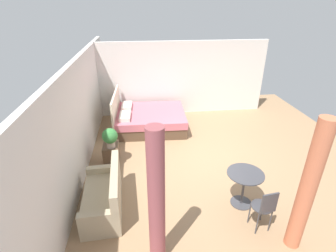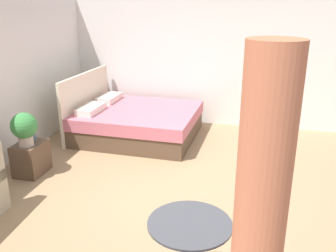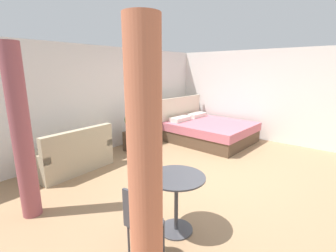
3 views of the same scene
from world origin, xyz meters
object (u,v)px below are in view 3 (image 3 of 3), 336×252
(bed, at_px, (208,131))
(nightstand, at_px, (135,140))
(couch, at_px, (74,157))
(vase, at_px, (138,126))
(potted_plant, at_px, (132,121))
(balcony_table, at_px, (176,193))
(cafe_chair_near_window, at_px, (141,220))

(bed, distance_m, nightstand, 2.15)
(couch, relative_size, vase, 6.96)
(potted_plant, bearing_deg, nightstand, 14.36)
(nightstand, bearing_deg, potted_plant, -165.64)
(potted_plant, xyz_separation_m, balcony_table, (-1.76, -2.74, -0.25))
(bed, relative_size, couch, 1.48)
(potted_plant, distance_m, vase, 0.29)
(balcony_table, bearing_deg, cafe_chair_near_window, -172.35)
(nightstand, bearing_deg, balcony_table, -123.95)
(bed, distance_m, couch, 3.72)
(couch, bearing_deg, cafe_chair_near_window, -106.90)
(nightstand, height_order, vase, vase)
(potted_plant, height_order, balcony_table, potted_plant)
(vase, distance_m, cafe_chair_near_window, 3.92)
(nightstand, distance_m, potted_plant, 0.54)
(vase, relative_size, cafe_chair_near_window, 0.24)
(vase, bearing_deg, bed, -30.86)
(couch, bearing_deg, balcony_table, -93.48)
(balcony_table, bearing_deg, potted_plant, 57.26)
(couch, height_order, potted_plant, potted_plant)
(vase, bearing_deg, cafe_chair_near_window, -132.98)
(bed, xyz_separation_m, couch, (-3.58, 1.02, -0.00))
(bed, xyz_separation_m, vase, (-1.76, 1.05, 0.30))
(couch, relative_size, nightstand, 2.98)
(balcony_table, bearing_deg, nightstand, 56.05)
(vase, relative_size, balcony_table, 0.29)
(couch, bearing_deg, bed, -15.97)
(bed, bearing_deg, cafe_chair_near_window, -157.75)
(vase, bearing_deg, nightstand, -172.80)
(bed, bearing_deg, vase, 149.14)
(couch, xyz_separation_m, vase, (1.81, 0.03, 0.30))
(couch, xyz_separation_m, balcony_table, (-0.17, -2.75, 0.23))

